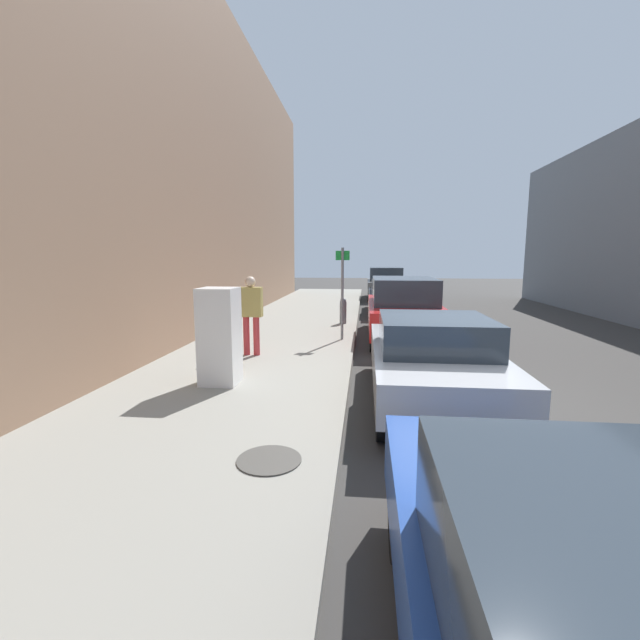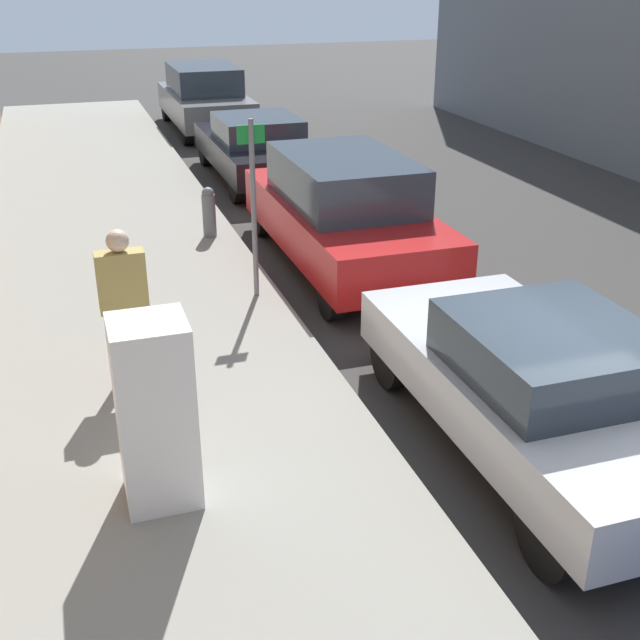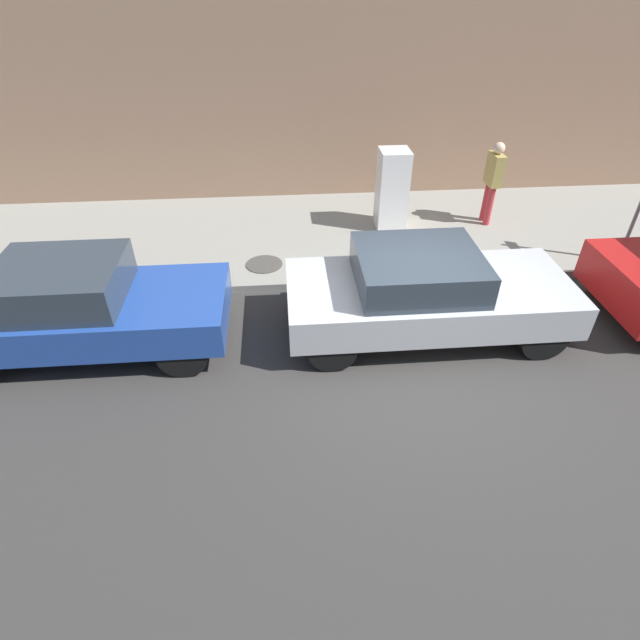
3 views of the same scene
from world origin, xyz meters
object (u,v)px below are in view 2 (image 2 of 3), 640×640
(discarded_refrigerator, at_px, (155,413))
(parked_suv_gray, at_px, (205,97))
(parked_suv_red, at_px, (344,211))
(parked_sedan_silver, at_px, (538,383))
(parked_sedan_dark, at_px, (256,147))
(pedestrian_walking_far, at_px, (123,296))
(street_sign_post, at_px, (253,200))
(fire_hydrant, at_px, (209,211))

(discarded_refrigerator, relative_size, parked_suv_gray, 0.35)
(discarded_refrigerator, bearing_deg, parked_suv_red, 56.10)
(parked_sedan_silver, bearing_deg, parked_sedan_dark, 90.00)
(pedestrian_walking_far, bearing_deg, parked_sedan_dark, 71.06)
(parked_sedan_silver, xyz_separation_m, parked_sedan_dark, (0.00, 10.97, -0.02))
(discarded_refrigerator, relative_size, parked_sedan_silver, 0.38)
(pedestrian_walking_far, height_order, parked_suv_gray, pedestrian_walking_far)
(parked_sedan_dark, bearing_deg, discarded_refrigerator, -108.14)
(parked_suv_gray, bearing_deg, street_sign_post, -97.62)
(street_sign_post, distance_m, parked_suv_gray, 12.60)
(fire_hydrant, distance_m, pedestrian_walking_far, 5.10)
(street_sign_post, height_order, pedestrian_walking_far, street_sign_post)
(parked_suv_gray, bearing_deg, parked_suv_red, -90.00)
(pedestrian_walking_far, relative_size, parked_suv_red, 0.36)
(street_sign_post, distance_m, parked_suv_red, 2.10)
(pedestrian_walking_far, bearing_deg, parked_suv_gray, 79.63)
(street_sign_post, bearing_deg, parked_sedan_dark, 75.89)
(discarded_refrigerator, xyz_separation_m, parked_suv_red, (3.54, 5.27, -0.09))
(street_sign_post, xyz_separation_m, parked_sedan_silver, (1.67, -4.33, -0.76))
(pedestrian_walking_far, relative_size, parked_sedan_dark, 0.39)
(discarded_refrigerator, relative_size, pedestrian_walking_far, 0.95)
(fire_hydrant, distance_m, parked_sedan_silver, 7.28)
(parked_suv_red, height_order, parked_suv_gray, parked_suv_gray)
(street_sign_post, relative_size, parked_sedan_silver, 0.55)
(pedestrian_walking_far, xyz_separation_m, parked_sedan_silver, (3.57, -2.32, -0.43))
(pedestrian_walking_far, bearing_deg, discarded_refrigerator, -85.69)
(discarded_refrigerator, relative_size, fire_hydrant, 1.98)
(discarded_refrigerator, distance_m, parked_sedan_silver, 3.55)
(pedestrian_walking_far, bearing_deg, parked_suv_red, 44.62)
(street_sign_post, xyz_separation_m, parked_suv_gray, (1.67, 12.48, -0.61))
(discarded_refrigerator, xyz_separation_m, fire_hydrant, (1.75, 6.89, -0.40))
(street_sign_post, relative_size, fire_hydrant, 2.87)
(pedestrian_walking_far, distance_m, parked_suv_red, 4.75)
(fire_hydrant, relative_size, pedestrian_walking_far, 0.48)
(parked_suv_red, bearing_deg, parked_sedan_silver, -90.00)
(fire_hydrant, height_order, parked_suv_gray, parked_suv_gray)
(pedestrian_walking_far, xyz_separation_m, parked_suv_gray, (3.57, 14.49, -0.28))
(parked_sedan_silver, bearing_deg, discarded_refrigerator, 177.33)
(street_sign_post, relative_size, parked_sedan_dark, 0.54)
(discarded_refrigerator, bearing_deg, parked_sedan_silver, -2.67)
(fire_hydrant, xyz_separation_m, parked_sedan_dark, (1.79, 3.92, 0.14))
(fire_hydrant, bearing_deg, parked_suv_red, -42.12)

